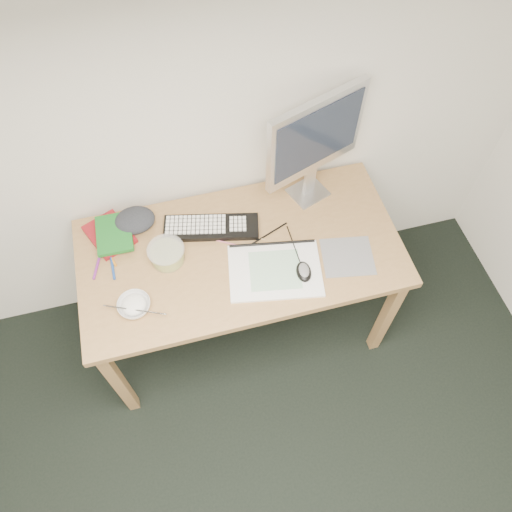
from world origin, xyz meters
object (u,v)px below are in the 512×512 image
at_px(sketchpad, 275,271).
at_px(rice_bowl, 134,306).
at_px(keyboard, 211,227).
at_px(desk, 241,261).
at_px(monitor, 315,139).

relative_size(sketchpad, rice_bowl, 2.91).
xyz_separation_m(sketchpad, keyboard, (-0.21, 0.28, 0.01)).
distance_m(desk, keyboard, 0.20).
height_order(keyboard, rice_bowl, rice_bowl).
bearing_deg(keyboard, monitor, 23.44).
bearing_deg(desk, keyboard, 124.07).
distance_m(monitor, rice_bowl, 1.00).
relative_size(desk, keyboard, 3.34).
relative_size(keyboard, monitor, 0.76).
height_order(desk, rice_bowl, rice_bowl).
relative_size(desk, rice_bowl, 10.50).
height_order(monitor, rice_bowl, monitor).
height_order(desk, keyboard, keyboard).
relative_size(sketchpad, keyboard, 0.92).
xyz_separation_m(desk, keyboard, (-0.10, 0.14, 0.09)).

